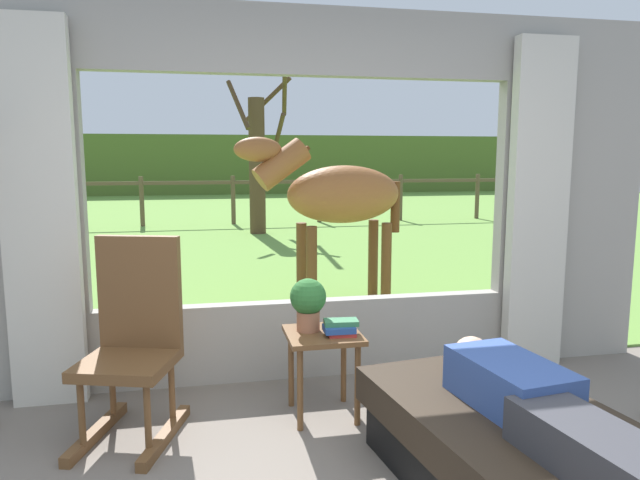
{
  "coord_description": "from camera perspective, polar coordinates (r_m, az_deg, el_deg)",
  "views": [
    {
      "loc": [
        -0.72,
        -1.71,
        1.57
      ],
      "look_at": [
        0.0,
        1.8,
        1.05
      ],
      "focal_mm": 32.67,
      "sensor_mm": 36.0,
      "label": 1
    }
  ],
  "objects": [
    {
      "name": "back_wall_with_window",
      "position": [
        4.04,
        -1.31,
        3.72
      ],
      "size": [
        5.2,
        0.12,
        2.55
      ],
      "color": "#9E998E",
      "rests_on": "ground_plane"
    },
    {
      "name": "curtain_panel_left",
      "position": [
        3.96,
        -25.73,
        2.09
      ],
      "size": [
        0.44,
        0.1,
        2.4
      ],
      "primitive_type": "cube",
      "color": "beige",
      "rests_on": "ground_plane"
    },
    {
      "name": "curtain_panel_right",
      "position": [
        4.54,
        20.57,
        3.06
      ],
      "size": [
        0.44,
        0.1,
        2.4
      ],
      "primitive_type": "cube",
      "color": "beige",
      "rests_on": "ground_plane"
    },
    {
      "name": "outdoor_pasture_lawn",
      "position": [
        14.96,
        -8.77,
        2.18
      ],
      "size": [
        36.0,
        21.68,
        0.02
      ],
      "primitive_type": "cube",
      "color": "olive",
      "rests_on": "ground_plane"
    },
    {
      "name": "distant_hill_ridge",
      "position": [
        24.72,
        -10.0,
        7.28
      ],
      "size": [
        36.0,
        2.0,
        2.4
      ],
      "primitive_type": "cube",
      "color": "#4F682A",
      "rests_on": "ground_plane"
    },
    {
      "name": "recliner_sofa",
      "position": [
        2.91,
        19.33,
        -19.91
      ],
      "size": [
        1.12,
        1.81,
        0.42
      ],
      "rotation": [
        0.0,
        0.0,
        0.14
      ],
      "color": "black",
      "rests_on": "ground_plane"
    },
    {
      "name": "reclining_person",
      "position": [
        2.74,
        20.19,
        -14.73
      ],
      "size": [
        0.42,
        1.44,
        0.22
      ],
      "rotation": [
        0.0,
        0.0,
        0.14
      ],
      "color": "#334C8C",
      "rests_on": "recliner_sofa"
    },
    {
      "name": "rocking_chair",
      "position": [
        3.48,
        -17.77,
        -9.26
      ],
      "size": [
        0.64,
        0.79,
        1.12
      ],
      "rotation": [
        0.0,
        0.0,
        -0.3
      ],
      "color": "brown",
      "rests_on": "ground_plane"
    },
    {
      "name": "side_table",
      "position": [
        3.56,
        0.31,
        -10.5
      ],
      "size": [
        0.44,
        0.44,
        0.52
      ],
      "color": "brown",
      "rests_on": "ground_plane"
    },
    {
      "name": "potted_plant",
      "position": [
        3.52,
        -1.18,
        -6.0
      ],
      "size": [
        0.22,
        0.22,
        0.32
      ],
      "color": "#9E6042",
      "rests_on": "side_table"
    },
    {
      "name": "book_stack",
      "position": [
        3.48,
        2.0,
        -8.57
      ],
      "size": [
        0.21,
        0.16,
        0.09
      ],
      "color": "#B22D28",
      "rests_on": "side_table"
    },
    {
      "name": "horse",
      "position": [
        6.06,
        1.66,
        4.33
      ],
      "size": [
        1.82,
        0.75,
        1.73
      ],
      "rotation": [
        0.0,
        0.0,
        1.73
      ],
      "color": "brown",
      "rests_on": "outdoor_pasture_lawn"
    },
    {
      "name": "pasture_tree",
      "position": [
        11.71,
        -6.03,
        7.94
      ],
      "size": [
        1.32,
        1.52,
        3.2
      ],
      "color": "#4C3823",
      "rests_on": "outdoor_pasture_lawn"
    },
    {
      "name": "pasture_fence_line",
      "position": [
        13.39,
        -8.51,
        4.64
      ],
      "size": [
        16.1,
        0.1,
        1.1
      ],
      "color": "brown",
      "rests_on": "outdoor_pasture_lawn"
    }
  ]
}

